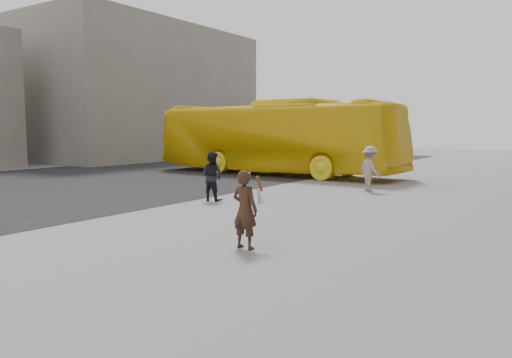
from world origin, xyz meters
The scene contains 7 objects.
ground centered at (0.00, 0.00, 0.00)m, with size 100.00×100.00×0.00m, color #9E9EA3.
road centered at (-13.00, 5.00, 0.00)m, with size 16.00×60.00×0.01m, color black.
bg_building_far centered at (-24.00, 20.00, 5.00)m, with size 10.00×18.00×10.00m, color gray.
woman centered at (0.05, -0.29, 0.78)m, with size 0.59×0.54×1.53m.
bus centered at (-7.66, 13.50, 1.84)m, with size 3.09×13.20×3.68m, color yellow.
pedestrian_a centered at (-4.48, 4.39, 0.79)m, with size 0.77×0.60×1.57m, color black.
pedestrian_b centered at (-1.15, 9.56, 0.83)m, with size 1.08×0.62×1.67m, color gray.
Camera 1 is at (5.45, -8.09, 2.32)m, focal length 35.00 mm.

